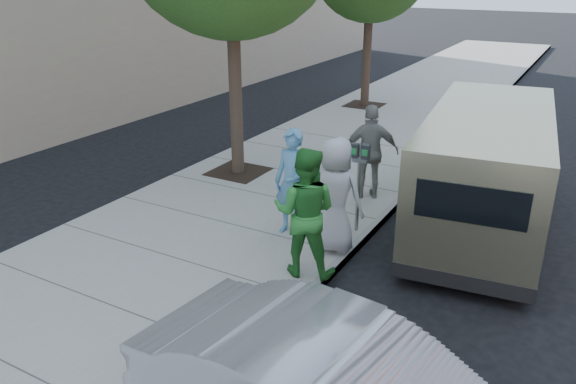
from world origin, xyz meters
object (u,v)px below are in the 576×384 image
(van, at_px, (485,168))
(person_green_shirt, at_px, (305,212))
(parking_meter, at_px, (359,169))
(person_striped_polo, at_px, (371,152))
(person_officer, at_px, (293,183))
(person_gray_shirt, at_px, (335,195))

(van, relative_size, person_green_shirt, 3.04)
(parking_meter, distance_m, person_striped_polo, 1.62)
(person_officer, bearing_deg, person_gray_shirt, -9.94)
(parking_meter, bearing_deg, person_gray_shirt, -98.91)
(parking_meter, distance_m, person_gray_shirt, 0.88)
(van, bearing_deg, parking_meter, -145.65)
(van, distance_m, person_striped_polo, 2.20)
(person_officer, bearing_deg, van, 41.12)
(parking_meter, height_order, person_striped_polo, person_striped_polo)
(parking_meter, height_order, van, van)
(person_officer, xyz_separation_m, person_striped_polo, (0.54, 2.22, 0.01))
(van, distance_m, person_green_shirt, 3.84)
(van, relative_size, person_striped_polo, 3.18)
(van, distance_m, person_officer, 3.52)
(person_gray_shirt, bearing_deg, person_striped_polo, -82.93)
(person_gray_shirt, bearing_deg, person_green_shirt, 84.58)
(person_gray_shirt, bearing_deg, van, -128.68)
(van, bearing_deg, person_officer, -147.38)
(parking_meter, bearing_deg, van, 35.27)
(parking_meter, xyz_separation_m, van, (1.80, 1.56, -0.15))
(person_officer, xyz_separation_m, person_gray_shirt, (0.88, -0.19, 0.01))
(parking_meter, relative_size, van, 0.26)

